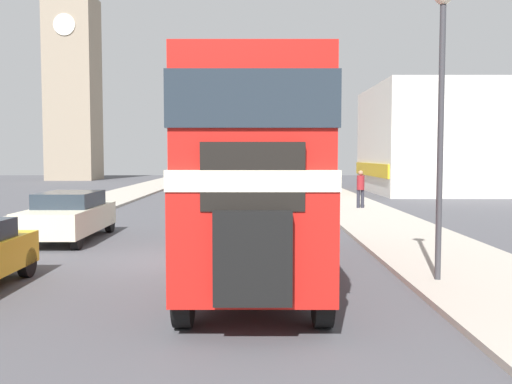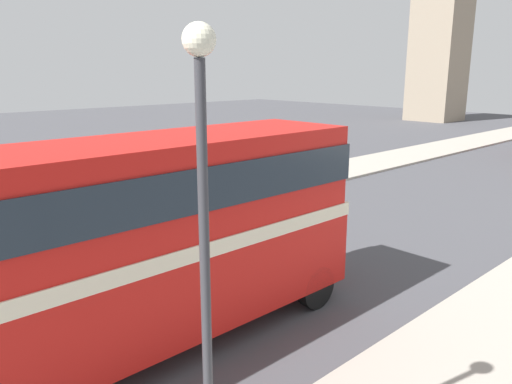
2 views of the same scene
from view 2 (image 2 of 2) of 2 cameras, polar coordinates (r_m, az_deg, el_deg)
The scene contains 5 objects.
ground_plane at distance 12.85m, azimuth -11.14°, elevation -11.79°, with size 120.00×120.00×0.00m, color #47474C.
sidewalk_left at distance 18.56m, azimuth -22.32°, elevation -4.28°, with size 3.50×120.00×0.12m.
double_decker_bus at distance 9.69m, azimuth -13.43°, elevation -4.48°, with size 2.44×10.02×4.25m.
car_parked_mid at distance 17.40m, azimuth -8.53°, elevation -2.07°, with size 1.85×4.50×1.49m.
street_lamp at distance 5.60m, azimuth -6.02°, elevation -2.25°, with size 0.36×0.36×5.86m.
Camera 2 is at (9.96, -5.96, 5.50)m, focal length 35.00 mm.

